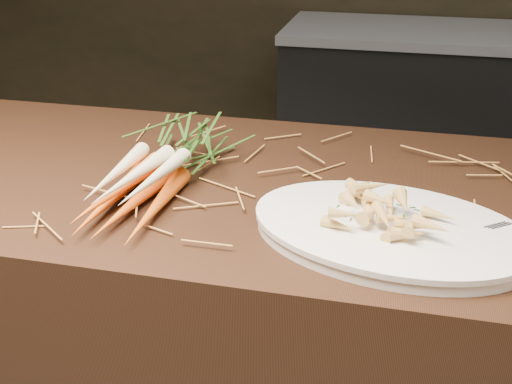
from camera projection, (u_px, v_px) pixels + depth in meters
The scene contains 6 objects.
back_counter at pixel (482, 124), 2.93m from camera, with size 1.82×0.62×0.84m.
straw_bedding at pixel (433, 194), 1.13m from camera, with size 1.40×0.60×0.02m, color #A3702A, non-canonical shape.
root_veg_bunch at pixel (169, 158), 1.19m from camera, with size 0.18×0.49×0.09m.
serving_platter at pixel (389, 233), 1.00m from camera, with size 0.43×0.29×0.02m, color white, non-canonical shape.
roasted_veg_heap at pixel (391, 213), 0.98m from camera, with size 0.21×0.15×0.05m, color #A47834, non-canonical shape.
serving_fork at pixel (492, 252), 0.92m from camera, with size 0.01×0.16×0.00m, color silver.
Camera 1 is at (-0.07, -0.76, 1.40)m, focal length 45.00 mm.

